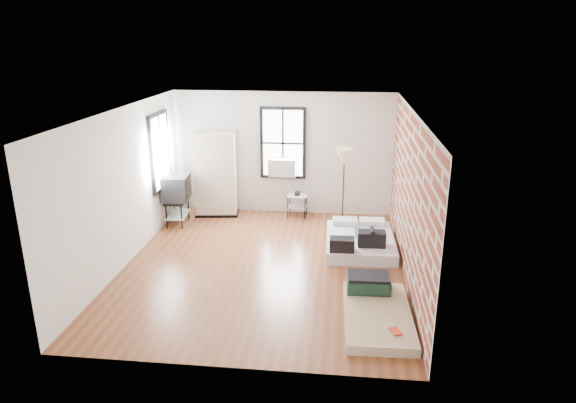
# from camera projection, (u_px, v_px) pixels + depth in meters

# --- Properties ---
(ground) EXTENTS (6.00, 6.00, 0.00)m
(ground) POSITION_uv_depth(u_px,v_px,m) (264.00, 266.00, 9.32)
(ground) COLOR brown
(ground) RESTS_ON ground
(room_shell) EXTENTS (5.02, 6.02, 2.80)m
(room_shell) POSITION_uv_depth(u_px,v_px,m) (278.00, 168.00, 9.09)
(room_shell) COLOR silver
(room_shell) RESTS_ON ground
(mattress_main) EXTENTS (1.35, 1.80, 0.57)m
(mattress_main) POSITION_uv_depth(u_px,v_px,m) (360.00, 241.00, 10.03)
(mattress_main) COLOR white
(mattress_main) RESTS_ON ground
(mattress_bare) EXTENTS (1.02, 1.86, 0.40)m
(mattress_bare) POSITION_uv_depth(u_px,v_px,m) (375.00, 307.00, 7.67)
(mattress_bare) COLOR #BCAF88
(mattress_bare) RESTS_ON ground
(wardrobe) EXTENTS (1.03, 0.67, 1.92)m
(wardrobe) POSITION_uv_depth(u_px,v_px,m) (216.00, 174.00, 11.68)
(wardrobe) COLOR black
(wardrobe) RESTS_ON ground
(side_table) EXTENTS (0.46, 0.38, 0.59)m
(side_table) POSITION_uv_depth(u_px,v_px,m) (297.00, 200.00, 11.72)
(side_table) COLOR black
(side_table) RESTS_ON ground
(floor_lamp) EXTENTS (0.38, 0.38, 1.78)m
(floor_lamp) POSITION_uv_depth(u_px,v_px,m) (344.00, 161.00, 10.51)
(floor_lamp) COLOR #2E220F
(floor_lamp) RESTS_ON ground
(tv_stand) EXTENTS (0.59, 0.81, 1.10)m
(tv_stand) POSITION_uv_depth(u_px,v_px,m) (176.00, 189.00, 11.13)
(tv_stand) COLOR black
(tv_stand) RESTS_ON ground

